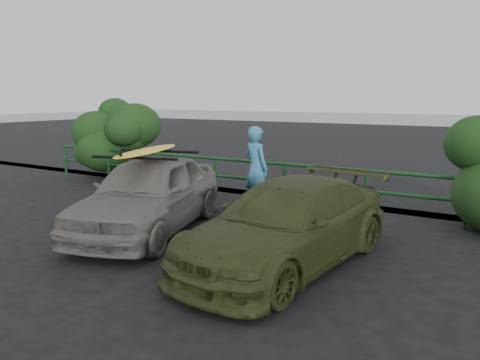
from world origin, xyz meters
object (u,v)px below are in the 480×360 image
object	(u,v)px
sedan	(149,194)
olive_vehicle	(287,224)
guardrail	(248,180)
surfboard	(147,151)
man	(256,168)

from	to	relation	value
sedan	olive_vehicle	distance (m)	3.12
guardrail	surfboard	bearing A→B (deg)	-94.37
guardrail	olive_vehicle	world-z (taller)	olive_vehicle
guardrail	sedan	distance (m)	3.40
sedan	man	xyz separation A→B (m)	(0.90, 2.64, 0.23)
man	olive_vehicle	bearing A→B (deg)	149.86
surfboard	sedan	bearing A→B (deg)	0.00
guardrail	sedan	xyz separation A→B (m)	(-0.26, -3.38, 0.22)
guardrail	surfboard	xyz separation A→B (m)	(-0.26, -3.38, 1.06)
olive_vehicle	man	bearing A→B (deg)	133.25
man	sedan	bearing A→B (deg)	93.93
guardrail	surfboard	size ratio (longest dim) A/B	5.65
olive_vehicle	man	xyz separation A→B (m)	(-2.21, 2.92, 0.32)
guardrail	sedan	world-z (taller)	sedan
man	surfboard	distance (m)	2.85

